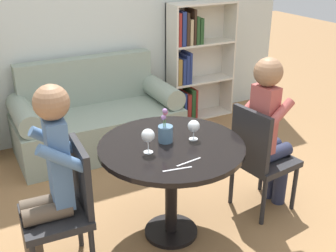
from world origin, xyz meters
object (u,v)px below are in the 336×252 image
chair_left (66,205)px  wine_glass_left (148,136)px  person_right (269,130)px  person_left (49,179)px  chair_right (259,156)px  wine_glass_right (193,126)px  couch (97,120)px  bookshelf_right (192,63)px  flower_vase (165,132)px

chair_left → wine_glass_left: wine_glass_left is taller
person_right → person_left: bearing=81.4°
chair_right → wine_glass_right: 0.69m
couch → chair_left: 1.82m
bookshelf_right → person_left: (-2.16, -1.90, 0.01)m
couch → chair_right: couch is taller
bookshelf_right → person_right: bearing=-103.5°
wine_glass_left → person_right: bearing=0.3°
couch → bookshelf_right: (1.31, 0.27, 0.38)m
person_left → flower_vase: size_ratio=5.21×
wine_glass_left → chair_left: bearing=175.8°
couch → flower_vase: size_ratio=6.70×
couch → wine_glass_right: bearing=-83.9°
chair_left → chair_right: (1.52, -0.05, 0.00)m
person_right → flower_vase: size_ratio=5.12×
couch → person_right: size_ratio=1.31×
chair_left → wine_glass_left: (0.57, -0.04, 0.38)m
chair_right → person_right: bearing=-85.0°
person_left → chair_right: bearing=91.0°
bookshelf_right → flower_vase: 2.28m
couch → person_left: size_ratio=1.29×
wine_glass_left → wine_glass_right: bearing=5.5°
chair_right → person_right: (0.08, 0.02, 0.20)m
couch → chair_left: bearing=-114.9°
couch → person_right: (0.85, -1.67, 0.38)m
bookshelf_right → wine_glass_right: 2.23m
bookshelf_right → flower_vase: size_ratio=5.58×
chair_left → person_right: size_ratio=0.70×
person_right → wine_glass_left: 1.05m
person_right → wine_glass_left: size_ratio=7.55×
bookshelf_right → person_left: size_ratio=1.07×
bookshelf_right → wine_glass_right: bearing=-120.7°
chair_left → chair_right: 1.53m
chair_right → person_left: person_left is taller
person_left → wine_glass_right: person_left is taller
wine_glass_right → chair_left: bearing=179.6°
bookshelf_right → person_left: 2.87m
wine_glass_left → flower_vase: bearing=27.9°
bookshelf_right → wine_glass_left: bearing=-127.7°
person_right → wine_glass_left: person_right is taller
chair_right → wine_glass_left: 1.02m
person_left → wine_glass_left: person_left is taller
bookshelf_right → wine_glass_left: 2.46m
bookshelf_right → flower_vase: bookshelf_right is taller
chair_left → chair_right: same height
person_left → flower_vase: person_left is taller
person_left → wine_glass_right: size_ratio=8.98×
couch → wine_glass_left: 1.78m
couch → wine_glass_left: size_ratio=9.89×
bookshelf_right → wine_glass_left: (-1.50, -1.95, 0.18)m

